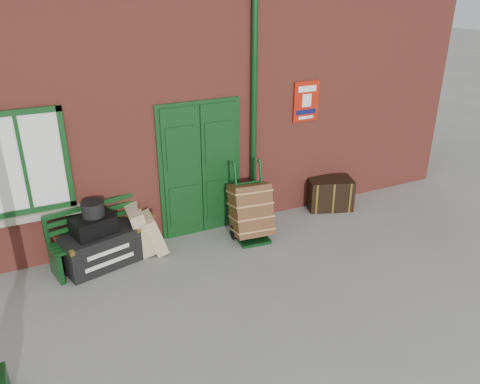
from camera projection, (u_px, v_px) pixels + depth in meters
ground at (258, 267)px, 7.04m from camera, size 80.00×80.00×0.00m
station_building at (174, 83)px, 9.05m from camera, size 10.30×4.30×4.36m
bench at (101, 232)px, 7.05m from camera, size 1.59×0.78×0.94m
houdini_trunk at (100, 248)px, 7.01m from camera, size 1.20×0.85×0.54m
strongbox at (93, 225)px, 6.83m from camera, size 0.69×0.57×0.27m
hatbox at (93, 209)px, 6.77m from camera, size 0.40×0.40×0.22m
suitcase_back at (140, 230)px, 7.32m from camera, size 0.39×0.55×0.76m
suitcase_front at (153, 233)px, 7.33m from camera, size 0.40×0.50×0.66m
porter_trolley at (251, 211)px, 7.69m from camera, size 0.69×0.73×1.28m
dark_trunk at (329, 193)px, 8.84m from camera, size 0.94×0.78×0.59m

